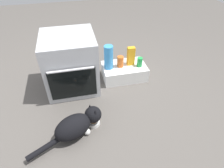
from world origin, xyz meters
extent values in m
plane|color=#56514C|center=(0.00, 0.00, 0.00)|extent=(8.00, 8.00, 0.00)
cube|color=#B7BABF|center=(-0.09, 0.38, 0.33)|extent=(0.58, 0.58, 0.66)
cube|color=black|center=(-0.09, 0.09, 0.25)|extent=(0.49, 0.01, 0.36)
cylinder|color=silver|center=(-0.09, 0.06, 0.45)|extent=(0.47, 0.02, 0.02)
cube|color=white|center=(0.57, 0.41, 0.09)|extent=(0.55, 0.35, 0.18)
cylinder|color=white|center=(0.06, -0.29, 0.02)|extent=(0.12, 0.12, 0.04)
sphere|color=brown|center=(0.06, -0.29, 0.03)|extent=(0.07, 0.07, 0.07)
ellipsoid|color=black|center=(-0.14, -0.38, 0.12)|extent=(0.41, 0.35, 0.22)
sphere|color=black|center=(0.06, -0.28, 0.14)|extent=(0.16, 0.16, 0.16)
cone|color=black|center=(0.04, -0.24, 0.20)|extent=(0.06, 0.06, 0.07)
cone|color=black|center=(0.08, -0.33, 0.20)|extent=(0.06, 0.06, 0.07)
cylinder|color=black|center=(-0.40, -0.51, 0.07)|extent=(0.29, 0.18, 0.07)
sphere|color=silver|center=(-0.07, -0.28, 0.03)|extent=(0.06, 0.06, 0.06)
sphere|color=silver|center=(-0.01, -0.39, 0.03)|extent=(0.06, 0.06, 0.06)
cylinder|color=#388CD1|center=(0.37, 0.41, 0.33)|extent=(0.11, 0.11, 0.30)
cylinder|color=green|center=(0.75, 0.36, 0.24)|extent=(0.07, 0.07, 0.12)
cylinder|color=#D16023|center=(0.51, 0.41, 0.25)|extent=(0.08, 0.08, 0.14)
cube|color=orange|center=(0.65, 0.43, 0.30)|extent=(0.09, 0.06, 0.24)
camera|label=1|loc=(-0.03, -1.54, 1.54)|focal=30.65mm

